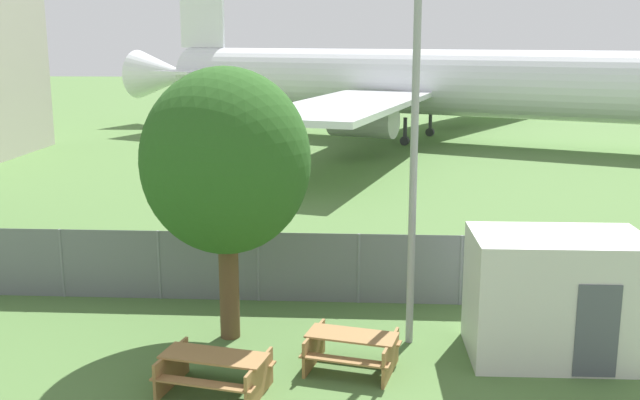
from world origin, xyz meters
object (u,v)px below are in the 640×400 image
airplane (442,83)px  picnic_bench_near_cabin (214,369)px  tree_left_of_cabin (226,162)px  portable_cabin (556,296)px  picnic_bench_open_grass (352,347)px

airplane → picnic_bench_near_cabin: (-7.62, -35.32, -3.25)m
airplane → tree_left_of_cabin: size_ratio=7.72×
portable_cabin → picnic_bench_near_cabin: portable_cabin is taller
portable_cabin → tree_left_of_cabin: tree_left_of_cabin is taller
picnic_bench_open_grass → picnic_bench_near_cabin: bearing=-155.8°
airplane → portable_cabin: bearing=-68.3°
portable_cabin → picnic_bench_open_grass: size_ratio=1.72×
tree_left_of_cabin → airplane: bearing=76.5°
picnic_bench_near_cabin → tree_left_of_cabin: bearing=94.0°
airplane → portable_cabin: 33.32m
portable_cabin → picnic_bench_near_cabin: (-6.79, -2.10, -0.83)m
portable_cabin → picnic_bench_open_grass: portable_cabin is taller
picnic_bench_near_cabin → airplane: bearing=77.8°
portable_cabin → tree_left_of_cabin: 7.50m
airplane → picnic_bench_near_cabin: bearing=-79.1°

